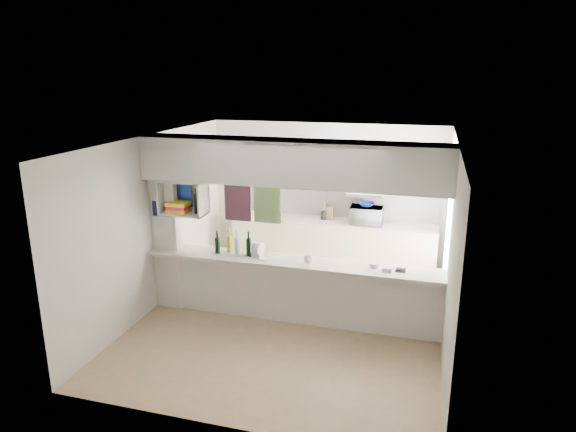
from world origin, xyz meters
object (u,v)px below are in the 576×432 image
(bowl, at_px, (366,204))
(wine_bottles, at_px, (233,245))
(dish_rack, at_px, (260,251))
(microwave, at_px, (367,215))

(bowl, bearing_deg, wine_bottles, -128.48)
(bowl, relative_size, dish_rack, 0.63)
(bowl, height_order, wine_bottles, bowl)
(bowl, xyz_separation_m, wine_bottles, (-1.64, -2.07, -0.21))
(wine_bottles, bearing_deg, microwave, 50.70)
(microwave, bearing_deg, wine_bottles, 50.29)
(dish_rack, xyz_separation_m, wine_bottles, (-0.40, -0.01, 0.05))
(microwave, bearing_deg, bowl, -65.94)
(bowl, bearing_deg, microwave, -65.53)
(microwave, xyz_separation_m, dish_rack, (-1.25, -2.02, -0.07))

